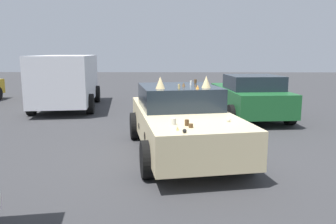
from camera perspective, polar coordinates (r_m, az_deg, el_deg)
ground_plane at (r=7.43m, az=2.33°, el=-6.86°), size 60.00×60.00×0.00m
art_car_decorated at (r=7.33m, az=2.24°, el=-1.28°), size 4.69×2.67×1.68m
parked_van_far_left at (r=13.73m, az=-16.81°, el=5.46°), size 5.11×2.76×2.05m
parked_sedan_behind_right at (r=11.47m, az=13.68°, el=2.57°), size 4.10×2.30×1.44m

